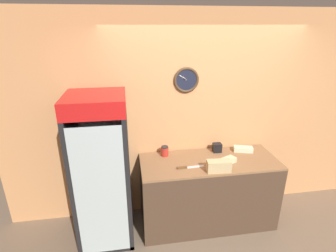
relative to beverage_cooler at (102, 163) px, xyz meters
The scene contains 10 objects.
wall_back 1.40m from the beverage_cooler, 15.60° to the left, with size 5.20×0.09×2.70m.
prep_counter 1.41m from the beverage_cooler, ahead, with size 1.72×0.68×0.92m.
beverage_cooler is the anchor object (origin of this frame).
sandwich_stack_bottom 1.36m from the beverage_cooler, 11.85° to the right, with size 0.28×0.14×0.07m.
sandwich_stack_middle 1.36m from the beverage_cooler, 11.85° to the right, with size 0.28×0.14×0.07m.
sandwich_flat_left 1.47m from the beverage_cooler, ahead, with size 0.31×0.22×0.06m.
sandwich_flat_right 1.83m from the beverage_cooler, ahead, with size 0.27×0.17×0.06m.
chefs_knife 1.00m from the beverage_cooler, ahead, with size 0.34×0.06×0.02m.
condiment_jar 0.80m from the beverage_cooler, 14.44° to the left, with size 0.10×0.10×0.13m.
napkin_dispenser 1.49m from the beverage_cooler, ahead, with size 0.11×0.09×0.12m.
Camera 1 is at (-0.97, -1.87, 2.51)m, focal length 28.00 mm.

